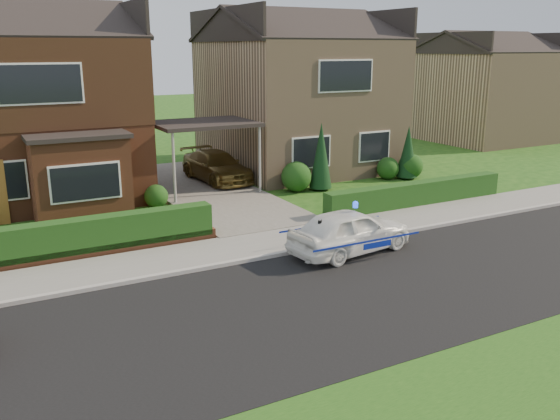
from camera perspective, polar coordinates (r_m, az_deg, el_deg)
ground at (r=14.30m, az=9.22°, el=-7.48°), size 120.00×120.00×0.00m
road at (r=14.30m, az=9.22°, el=-7.48°), size 60.00×6.00×0.02m
kerb at (r=16.62m, az=2.86°, el=-3.76°), size 60.00×0.16×0.12m
sidewalk at (r=17.49m, az=1.09°, el=-2.80°), size 60.00×2.00×0.10m
driveway at (r=23.52m, az=-7.17°, el=1.86°), size 3.80×12.00×0.12m
house_left at (r=24.46m, az=-22.99°, el=10.21°), size 7.50×9.53×7.25m
house_right at (r=28.14m, az=1.58°, el=11.61°), size 7.50×8.06×7.25m
carport_link at (r=23.01m, az=-7.34°, el=8.14°), size 3.80×3.00×2.77m
dwarf_wall at (r=16.72m, az=-18.69°, el=-4.04°), size 7.70×0.25×0.36m
hedge_left at (r=16.92m, az=-18.73°, el=-4.46°), size 7.50×0.55×0.90m
hedge_right at (r=21.73m, az=12.90°, el=0.30°), size 7.50×0.55×0.80m
shrub_left_mid at (r=20.69m, az=-15.86°, el=1.23°), size 1.32×1.32×1.32m
shrub_left_near at (r=21.40m, az=-11.82°, el=1.30°), size 0.84×0.84×0.84m
shrub_right_near at (r=23.33m, az=1.58°, el=3.23°), size 1.20×1.20×1.20m
shrub_right_mid at (r=25.98m, az=10.33°, el=3.97°), size 0.96×0.96×0.96m
shrub_right_far at (r=26.37m, az=12.46°, el=4.15°), size 1.08×1.08×1.08m
conifer_a at (r=23.53m, az=3.96°, el=5.04°), size 0.90×0.90×2.60m
conifer_b at (r=26.14m, az=12.19°, el=5.32°), size 0.90×0.90×2.20m
neighbour_right at (r=38.69m, az=18.89°, el=10.25°), size 6.50×7.00×5.20m
police_car at (r=16.40m, az=6.75°, el=-2.05°), size 3.37×3.82×1.41m
driveway_car at (r=24.90m, az=-6.14°, el=4.22°), size 2.03×4.30×1.21m
potted_plant_b at (r=17.24m, az=-21.23°, el=-2.88°), size 0.58×0.55×0.83m
potted_plant_c at (r=17.87m, az=-10.86°, el=-1.64°), size 0.48×0.48×0.72m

